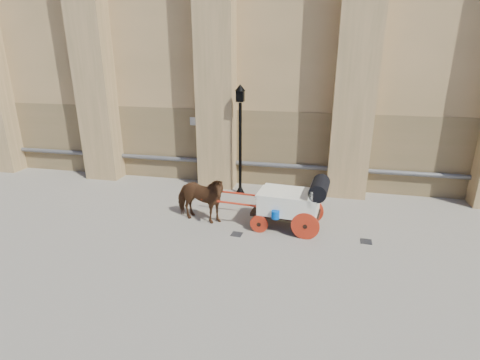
# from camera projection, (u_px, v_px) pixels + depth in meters

# --- Properties ---
(ground) EXTENTS (90.00, 90.00, 0.00)m
(ground) POSITION_uv_depth(u_px,v_px,m) (219.00, 226.00, 11.73)
(ground) COLOR gray
(ground) RESTS_ON ground
(horse) EXTENTS (1.99, 1.20, 1.57)m
(horse) POSITION_uv_depth(u_px,v_px,m) (200.00, 199.00, 11.79)
(horse) COLOR #57331B
(horse) RESTS_ON ground
(carriage) EXTENTS (3.91, 1.43, 1.68)m
(carriage) POSITION_uv_depth(u_px,v_px,m) (293.00, 201.00, 11.26)
(carriage) COLOR black
(carriage) RESTS_ON ground
(street_lamp) EXTENTS (0.38, 0.38, 4.08)m
(street_lamp) POSITION_uv_depth(u_px,v_px,m) (240.00, 137.00, 13.68)
(street_lamp) COLOR black
(street_lamp) RESTS_ON ground
(drain_grate_near) EXTENTS (0.35, 0.35, 0.01)m
(drain_grate_near) POSITION_uv_depth(u_px,v_px,m) (237.00, 234.00, 11.19)
(drain_grate_near) COLOR black
(drain_grate_near) RESTS_ON ground
(drain_grate_far) EXTENTS (0.33, 0.33, 0.01)m
(drain_grate_far) POSITION_uv_depth(u_px,v_px,m) (366.00, 241.00, 10.77)
(drain_grate_far) COLOR black
(drain_grate_far) RESTS_ON ground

